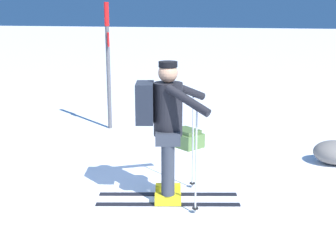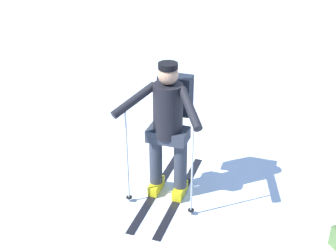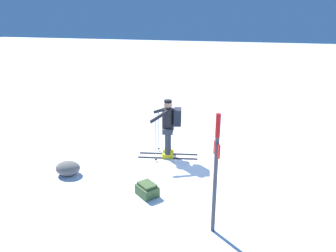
# 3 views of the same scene
# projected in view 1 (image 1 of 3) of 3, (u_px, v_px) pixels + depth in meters

# --- Properties ---
(ground_plane) EXTENTS (80.00, 80.00, 0.00)m
(ground_plane) POSITION_uv_depth(u_px,v_px,m) (121.00, 187.00, 5.86)
(ground_plane) COLOR white
(skier) EXTENTS (1.69, 0.98, 1.62)m
(skier) POSITION_uv_depth(u_px,v_px,m) (165.00, 122.00, 5.24)
(skier) COLOR black
(skier) RESTS_ON ground_plane
(dropped_backpack) EXTENTS (0.59, 0.57, 0.29)m
(dropped_backpack) POSITION_uv_depth(u_px,v_px,m) (187.00, 138.00, 7.48)
(dropped_backpack) COLOR #4C6B38
(dropped_backpack) RESTS_ON ground_plane
(trail_marker) EXTENTS (0.14, 0.22, 2.25)m
(trail_marker) POSITION_uv_depth(u_px,v_px,m) (108.00, 56.00, 8.28)
(trail_marker) COLOR #4C4C51
(trail_marker) RESTS_ON ground_plane
(rock_boulder) EXTENTS (0.61, 0.52, 0.34)m
(rock_boulder) POSITION_uv_depth(u_px,v_px,m) (335.00, 152.00, 6.67)
(rock_boulder) COLOR slate
(rock_boulder) RESTS_ON ground_plane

